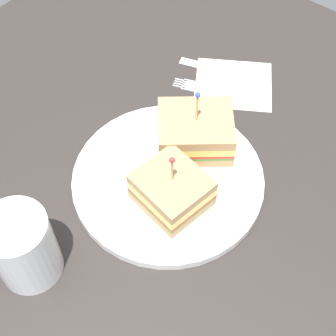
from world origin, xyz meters
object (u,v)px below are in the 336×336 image
object	(u,v)px
plate	(168,179)
napkin	(233,84)
fork	(205,88)
sandwich_half_front	(172,190)
sandwich_half_back	(195,132)
knife	(215,68)
drink_glass	(24,249)

from	to	relation	value
plate	napkin	size ratio (longest dim) A/B	2.16
fork	napkin	bearing A→B (deg)	51.58
sandwich_half_front	sandwich_half_back	size ratio (longest dim) A/B	0.73
plate	knife	distance (cm)	23.25
sandwich_half_front	drink_glass	world-z (taller)	sandwich_half_front
plate	napkin	bearing A→B (deg)	99.54
sandwich_half_front	fork	bearing A→B (deg)	114.55
sandwich_half_front	sandwich_half_back	world-z (taller)	sandwich_half_back
sandwich_half_front	knife	bearing A→B (deg)	113.14
plate	drink_glass	size ratio (longest dim) A/B	2.54
sandwich_half_back	fork	bearing A→B (deg)	118.71
plate	fork	distance (cm)	18.43
drink_glass	napkin	distance (cm)	41.11
sandwich_half_back	drink_glass	world-z (taller)	sandwich_half_back
drink_glass	fork	size ratio (longest dim) A/B	0.79
plate	knife	size ratio (longest dim) A/B	1.95
drink_glass	napkin	size ratio (longest dim) A/B	0.85
drink_glass	knife	bearing A→B (deg)	93.62
plate	sandwich_half_front	distance (cm)	4.81
sandwich_half_back	fork	distance (cm)	12.57
napkin	plate	bearing A→B (deg)	-80.46
sandwich_half_front	knife	world-z (taller)	sandwich_half_front
drink_glass	napkin	world-z (taller)	drink_glass
sandwich_half_front	napkin	distance (cm)	24.57
sandwich_half_back	napkin	world-z (taller)	sandwich_half_back
sandwich_half_front	knife	xyz separation A→B (cm)	(-10.46, 24.48, -3.52)
plate	sandwich_half_back	world-z (taller)	sandwich_half_back
sandwich_half_back	knife	xyz separation A→B (cm)	(-7.16, 15.16, -3.68)
plate	napkin	distance (cm)	21.22
plate	drink_glass	world-z (taller)	drink_glass
drink_glass	knife	xyz separation A→B (cm)	(-2.65, 41.80, -4.53)
napkin	sandwich_half_front	bearing A→B (deg)	-75.26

